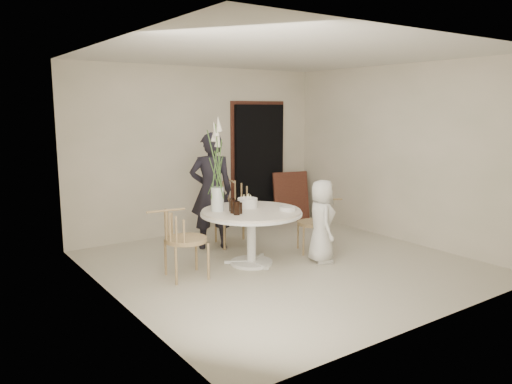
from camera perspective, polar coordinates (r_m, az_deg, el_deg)
ground at (r=6.70m, az=3.20°, el=-8.20°), size 4.50×4.50×0.00m
room_shell at (r=6.39m, az=3.33°, el=5.76°), size 4.50×4.50×4.50m
doorway at (r=8.87m, az=0.34°, el=3.17°), size 1.00×0.10×2.10m
door_trim at (r=8.90m, az=0.20°, el=3.57°), size 1.12×0.03×2.22m
table at (r=6.53m, az=-0.53°, el=-3.05°), size 1.33×1.33×0.73m
picture_frame at (r=9.10m, az=4.04°, el=-0.53°), size 0.70×0.36×0.90m
chair_far at (r=7.59m, az=-2.84°, el=-1.13°), size 0.63×0.66×0.98m
chair_right at (r=7.20m, az=7.39°, el=-2.87°), size 0.57×0.56×0.77m
chair_left at (r=6.04m, az=-9.10°, el=-4.68°), size 0.56×0.53×0.88m
girl at (r=7.28m, az=-5.13°, el=0.12°), size 0.73×0.62×1.70m
boy at (r=6.70m, az=7.52°, el=-3.33°), size 0.56×0.64×1.11m
birthday_cake at (r=6.66m, az=-0.98°, el=-1.24°), size 0.26×0.26×0.18m
cola_tumbler_a at (r=6.31m, az=-2.63°, el=-1.67°), size 0.10×0.10×0.17m
cola_tumbler_b at (r=6.28m, az=-1.86°, el=-1.85°), size 0.07×0.07×0.14m
cola_tumbler_c at (r=6.20m, az=-2.22°, el=-1.85°), size 0.09×0.09×0.17m
cola_tumbler_d at (r=6.43m, az=-2.75°, el=-1.47°), size 0.09×0.09×0.17m
plate_stack at (r=6.48m, az=3.63°, el=-1.90°), size 0.24×0.24×0.05m
flower_vase at (r=6.39m, az=-4.47°, el=1.99°), size 0.17×0.17×1.22m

